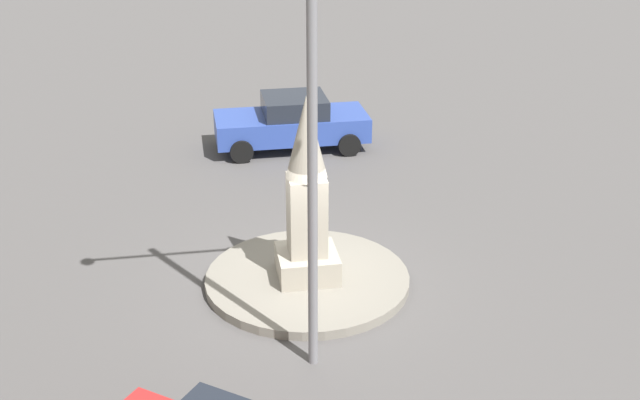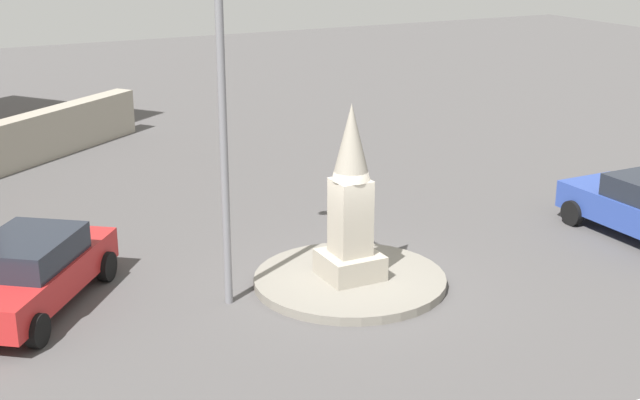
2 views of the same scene
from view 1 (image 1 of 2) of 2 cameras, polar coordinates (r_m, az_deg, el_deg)
ground_plane at (r=16.06m, az=-0.91°, el=-5.98°), size 80.00×80.00×0.00m
traffic_island at (r=16.01m, az=-0.91°, el=-5.69°), size 4.07×4.07×0.19m
monument at (r=15.22m, az=-0.95°, el=-0.01°), size 1.18×1.18×3.72m
streetlamp at (r=11.78m, az=-0.57°, el=6.86°), size 3.32×0.28×7.51m
car_blue_approaching at (r=22.85m, az=-2.02°, el=5.59°), size 4.33×2.07×1.54m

